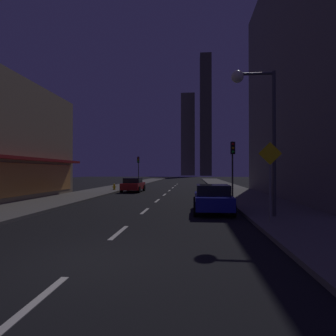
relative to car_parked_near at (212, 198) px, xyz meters
The scene contains 13 objects.
ground_plane 24.00m from the car_parked_near, 98.63° to the left, with size 78.00×136.00×0.10m, color black.
sidewalk_right 23.96m from the car_parked_near, 81.84° to the left, with size 4.00×76.00×0.15m, color #605E59.
sidewalk_left 25.98m from the car_parked_near, 114.09° to the left, with size 4.00×76.00×0.15m, color #605E59.
lane_marking_center 11.14m from the car_parked_near, 108.90° to the left, with size 0.16×43.80×0.01m.
skyscraper_distant_tall 127.37m from the car_parked_near, 91.55° to the left, with size 6.85×8.00×41.06m, color #5F5B47.
skyscraper_distant_mid 120.67m from the car_parked_near, 87.51° to the left, with size 5.25×8.04×57.15m, color #403D30.
car_parked_near is the anchor object (origin of this frame).
car_parked_far 15.48m from the car_parked_near, 117.73° to the left, with size 1.98×4.24×1.45m.
fire_hydrant_far_left 17.48m from the car_parked_near, 122.92° to the left, with size 0.42×0.30×0.65m.
traffic_light_near_right 6.75m from the car_parked_near, 72.40° to the left, with size 0.32×0.48×4.20m.
traffic_light_far_left 27.60m from the car_parked_near, 109.33° to the left, with size 0.32×0.48×4.20m.
street_lamp_right 5.04m from the car_parked_near, 46.74° to the right, with size 1.96×0.56×6.58m.
pedestrian_crossing_sign 4.18m from the car_parked_near, 59.82° to the right, with size 0.91×0.08×3.15m.
Camera 1 is at (2.57, -6.30, 2.15)m, focal length 29.52 mm.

